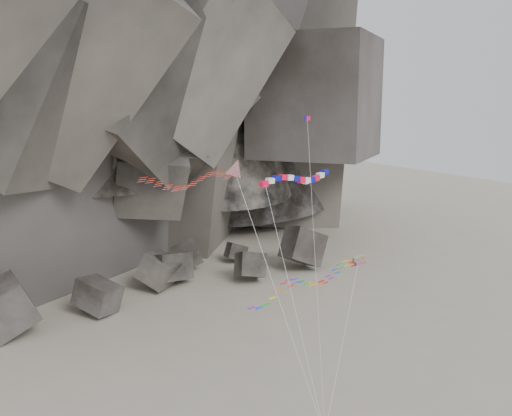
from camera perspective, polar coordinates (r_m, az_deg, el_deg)
ground at (r=58.03m, az=3.39°, el=-18.81°), size 260.00×260.00×0.00m
headland at (r=112.69m, az=-21.45°, el=17.85°), size 110.00×70.00×84.00m
boulder_field at (r=84.08m, az=-8.45°, el=-6.94°), size 53.35×16.52×8.22m
delta_kite at (r=44.88m, az=-7.08°, el=2.84°), size 12.12×8.99×22.54m
banner_kite at (r=51.82m, az=4.13°, el=2.84°), size 8.96×9.23×20.75m
parafoil_kite at (r=50.55m, az=4.86°, el=-7.35°), size 15.42×5.88×12.47m
pennant_kite at (r=51.62m, az=5.46°, el=2.85°), size 6.03×9.29×25.61m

